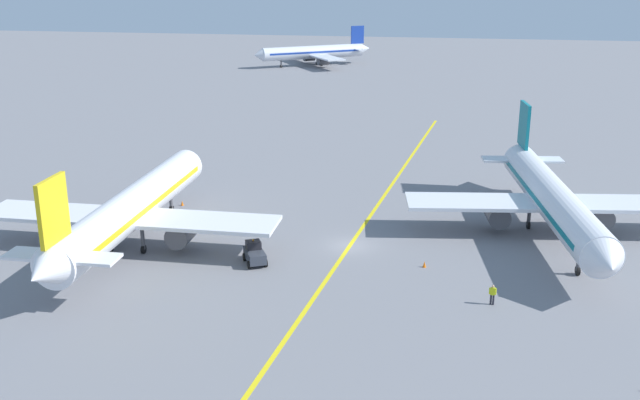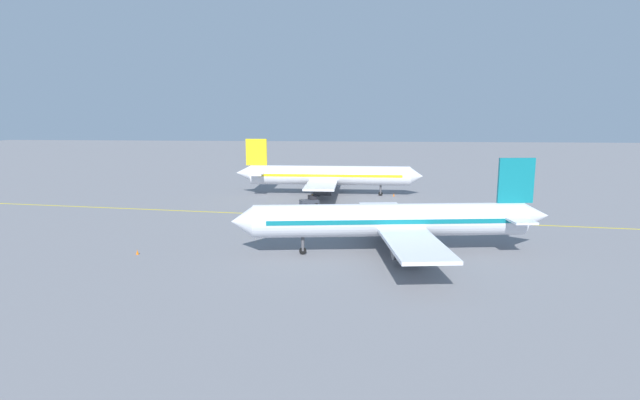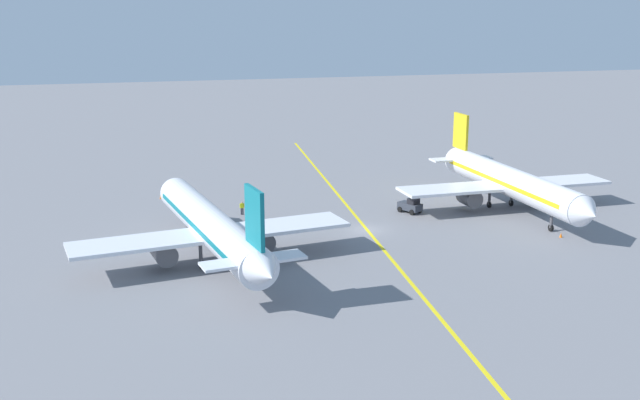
% 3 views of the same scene
% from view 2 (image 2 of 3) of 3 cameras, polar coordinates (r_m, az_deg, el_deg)
% --- Properties ---
extents(ground_plane, '(400.00, 400.00, 0.00)m').
position_cam_2_polar(ground_plane, '(74.97, 2.55, -1.98)').
color(ground_plane, slate).
extents(apron_yellow_centreline, '(13.79, 119.30, 0.01)m').
position_cam_2_polar(apron_yellow_centreline, '(74.97, 2.55, -1.98)').
color(apron_yellow_centreline, yellow).
rests_on(apron_yellow_centreline, ground).
extents(airplane_at_gate, '(28.00, 35.40, 10.60)m').
position_cam_2_polar(airplane_at_gate, '(94.43, 0.86, 2.79)').
color(airplane_at_gate, white).
rests_on(airplane_at_gate, ground).
extents(airplane_adjacent_stand, '(28.44, 35.52, 10.60)m').
position_cam_2_polar(airplane_adjacent_stand, '(55.76, 8.38, -2.35)').
color(airplane_adjacent_stand, silver).
rests_on(airplane_adjacent_stand, ground).
extents(baggage_tug_dark, '(2.76, 3.35, 2.11)m').
position_cam_2_polar(baggage_tug_dark, '(82.87, -1.18, -0.19)').
color(baggage_tug_dark, '#333842').
rests_on(baggage_tug_dark, ground).
extents(ground_crew_worker, '(0.58, 0.26, 1.68)m').
position_cam_2_polar(ground_crew_worker, '(63.75, -7.59, -3.36)').
color(ground_crew_worker, '#23232D').
rests_on(ground_crew_worker, ground).
extents(traffic_cone_near_nose, '(0.32, 0.32, 0.55)m').
position_cam_2_polar(traffic_cone_near_nose, '(68.19, -1.11, -2.94)').
color(traffic_cone_near_nose, orange).
rests_on(traffic_cone_near_nose, ground).
extents(traffic_cone_mid_apron, '(0.32, 0.32, 0.55)m').
position_cam_2_polar(traffic_cone_mid_apron, '(59.03, -20.14, -5.61)').
color(traffic_cone_mid_apron, orange).
rests_on(traffic_cone_mid_apron, ground).
extents(traffic_cone_by_wingtip, '(0.32, 0.32, 0.55)m').
position_cam_2_polar(traffic_cone_by_wingtip, '(94.62, 8.43, 0.59)').
color(traffic_cone_by_wingtip, orange).
rests_on(traffic_cone_by_wingtip, ground).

